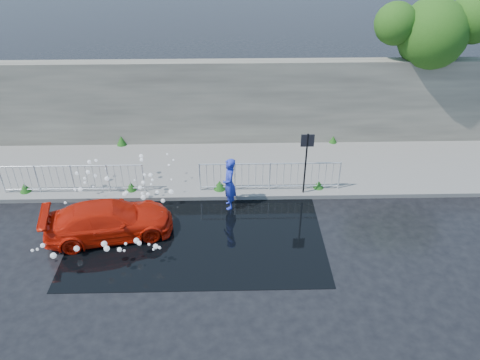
{
  "coord_description": "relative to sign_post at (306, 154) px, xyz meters",
  "views": [
    {
      "loc": [
        1.61,
        -10.77,
        9.56
      ],
      "look_at": [
        1.92,
        2.65,
        1.0
      ],
      "focal_mm": 35.0,
      "sensor_mm": 36.0,
      "label": 1
    }
  ],
  "objects": [
    {
      "name": "water_spray",
      "position": [
        -6.19,
        -1.2,
        -1.1
      ],
      "size": [
        3.7,
        5.42,
        1.02
      ],
      "color": "white",
      "rests_on": "ground"
    },
    {
      "name": "sign_post",
      "position": [
        0.0,
        0.0,
        0.0
      ],
      "size": [
        0.45,
        0.06,
        2.5
      ],
      "color": "black",
      "rests_on": "ground"
    },
    {
      "name": "railing_right",
      "position": [
        -1.2,
        0.25,
        -0.99
      ],
      "size": [
        5.05,
        0.05,
        1.1
      ],
      "color": "silver",
      "rests_on": "pavement"
    },
    {
      "name": "weeds",
      "position": [
        -4.62,
        1.51,
        -1.4
      ],
      "size": [
        12.17,
        3.93,
        0.41
      ],
      "color": "#184311",
      "rests_on": "pavement"
    },
    {
      "name": "ground",
      "position": [
        -4.2,
        -3.1,
        -1.72
      ],
      "size": [
        90.0,
        90.0,
        0.0
      ],
      "primitive_type": "plane",
      "color": "black",
      "rests_on": "ground"
    },
    {
      "name": "retaining_wall",
      "position": [
        -4.2,
        4.1,
        0.18
      ],
      "size": [
        30.0,
        0.6,
        3.5
      ],
      "primitive_type": "cube",
      "color": "#524D45",
      "rests_on": "pavement"
    },
    {
      "name": "person",
      "position": [
        -2.65,
        -0.6,
        -0.78
      ],
      "size": [
        0.52,
        0.73,
        1.88
      ],
      "primitive_type": "imported",
      "rotation": [
        0.0,
        0.0,
        -1.47
      ],
      "color": "#2534BA",
      "rests_on": "ground"
    },
    {
      "name": "railing_left",
      "position": [
        -8.2,
        0.25,
        -0.99
      ],
      "size": [
        5.05,
        0.05,
        1.1
      ],
      "color": "silver",
      "rests_on": "pavement"
    },
    {
      "name": "puddle",
      "position": [
        -3.7,
        -2.1,
        -1.72
      ],
      "size": [
        8.0,
        5.0,
        0.01
      ],
      "primitive_type": "cube",
      "color": "black",
      "rests_on": "ground"
    },
    {
      "name": "pavement",
      "position": [
        -4.2,
        1.9,
        -1.65
      ],
      "size": [
        30.0,
        4.0,
        0.15
      ],
      "primitive_type": "cube",
      "color": "slate",
      "rests_on": "ground"
    },
    {
      "name": "curb",
      "position": [
        -4.2,
        -0.1,
        -1.64
      ],
      "size": [
        30.0,
        0.25,
        0.16
      ],
      "primitive_type": "cube",
      "color": "slate",
      "rests_on": "ground"
    },
    {
      "name": "tree",
      "position": [
        5.46,
        4.32,
        3.03
      ],
      "size": [
        4.82,
        2.76,
        6.19
      ],
      "color": "#332114",
      "rests_on": "ground"
    },
    {
      "name": "red_car",
      "position": [
        -6.45,
        -2.05,
        -1.15
      ],
      "size": [
        4.2,
        2.37,
        1.15
      ],
      "primitive_type": "imported",
      "rotation": [
        0.0,
        0.0,
        1.77
      ],
      "color": "red",
      "rests_on": "ground"
    }
  ]
}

